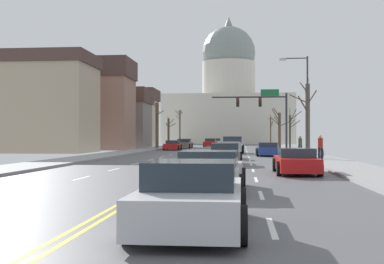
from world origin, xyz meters
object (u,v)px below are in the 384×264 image
object	(u,v)px
sedan_oncoming_03	(216,142)
pedestrian_01	(300,144)
pickup_truck_near_00	(232,146)
sedan_oncoming_01	(184,144)
sedan_near_02	(225,152)
signal_gantry	(265,107)
sedan_oncoming_00	(173,145)
sedan_near_03	(225,155)
pedestrian_00	(320,146)
sedan_near_06	(192,198)
sedan_near_04	(296,162)
sedan_near_01	(268,149)
bicycle_parked	(321,153)
sedan_oncoming_02	(210,143)
street_lamp_right	(304,97)
sedan_near_05	(211,172)

from	to	relation	value
sedan_oncoming_03	pedestrian_01	world-z (taller)	pedestrian_01
pickup_truck_near_00	sedan_oncoming_01	distance (m)	21.33
sedan_near_02	sedan_oncoming_01	bearing A→B (deg)	101.78
signal_gantry	sedan_oncoming_00	world-z (taller)	signal_gantry
sedan_near_03	sedan_oncoming_03	world-z (taller)	same
signal_gantry	pedestrian_00	bearing A→B (deg)	-81.02
sedan_near_06	sedan_oncoming_00	bearing A→B (deg)	98.22
sedan_near_04	sedan_oncoming_00	distance (m)	38.93
pedestrian_01	sedan_near_04	bearing A→B (deg)	-96.92
sedan_near_01	pedestrian_01	bearing A→B (deg)	38.81
pickup_truck_near_00	bicycle_parked	bearing A→B (deg)	-63.41
sedan_oncoming_03	sedan_oncoming_02	bearing A→B (deg)	-91.51
sedan_oncoming_03	bicycle_parked	distance (m)	54.77
street_lamp_right	sedan_near_03	distance (m)	13.35
street_lamp_right	sedan_near_05	bearing A→B (deg)	-103.01
sedan_near_02	signal_gantry	bearing A→B (deg)	77.36
signal_gantry	sedan_oncoming_03	bearing A→B (deg)	100.80
sedan_oncoming_02	sedan_oncoming_03	world-z (taller)	sedan_oncoming_02
street_lamp_right	sedan_near_04	world-z (taller)	street_lamp_right
signal_gantry	sedan_near_06	size ratio (longest dim) A/B	1.86
sedan_near_04	pedestrian_01	world-z (taller)	pedestrian_01
pedestrian_00	bicycle_parked	world-z (taller)	pedestrian_00
sedan_near_01	sedan_oncoming_00	size ratio (longest dim) A/B	0.95
pickup_truck_near_00	bicycle_parked	size ratio (longest dim) A/B	2.98
pickup_truck_near_00	sedan_oncoming_00	size ratio (longest dim) A/B	1.15
sedan_near_06	street_lamp_right	bearing A→B (deg)	79.66
sedan_oncoming_01	bicycle_parked	size ratio (longest dim) A/B	2.60
pickup_truck_near_00	sedan_near_06	size ratio (longest dim) A/B	1.24
sedan_near_03	sedan_oncoming_02	world-z (taller)	sedan_oncoming_02
sedan_near_03	sedan_oncoming_02	size ratio (longest dim) A/B	0.99
pickup_truck_near_00	sedan_oncoming_02	bearing A→B (deg)	97.61
sedan_oncoming_01	sedan_oncoming_03	bearing A→B (deg)	80.80
sedan_near_06	sedan_oncoming_02	bearing A→B (deg)	93.27
sedan_near_06	pedestrian_01	size ratio (longest dim) A/B	2.71
sedan_near_04	sedan_oncoming_02	distance (m)	57.07
street_lamp_right	pedestrian_01	world-z (taller)	street_lamp_right
pickup_truck_near_00	pedestrian_01	world-z (taller)	pedestrian_01
sedan_near_02	pedestrian_01	distance (m)	10.72
street_lamp_right	sedan_oncoming_02	xyz separation A→B (m)	(-9.89, 38.47, -4.25)
sedan_near_04	sedan_oncoming_01	world-z (taller)	sedan_oncoming_01
sedan_oncoming_00	pedestrian_01	size ratio (longest dim) A/B	2.92
street_lamp_right	sedan_near_01	world-z (taller)	street_lamp_right
sedan_oncoming_01	sedan_near_06	bearing A→B (deg)	-83.34
sedan_near_01	sedan_near_02	bearing A→B (deg)	-119.07
street_lamp_right	sedan_near_05	xyz separation A→B (m)	(-5.92, -25.62, -4.26)
pedestrian_00	pedestrian_01	distance (m)	10.93
sedan_near_03	sedan_oncoming_00	size ratio (longest dim) A/B	1.03
sedan_near_05	pickup_truck_near_00	bearing A→B (deg)	89.92
sedan_oncoming_02	pedestrian_01	world-z (taller)	pedestrian_01
sedan_near_01	sedan_oncoming_02	bearing A→B (deg)	101.15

